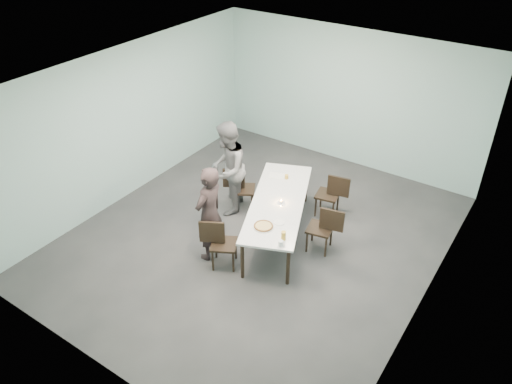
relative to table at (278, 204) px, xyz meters
The scene contains 16 objects.
ground 0.78m from the table, 138.38° to the right, with size 7.00×7.00×0.00m, color #333335.
room_shell 1.38m from the table, 138.38° to the right, with size 6.02×7.02×3.01m.
table is the anchor object (origin of this frame).
chair_near_left 1.29m from the table, 107.74° to the right, with size 0.65×0.57×0.87m.
chair_far_left 1.15m from the table, 161.99° to the left, with size 0.64×0.57×0.87m.
chair_near_right 0.91m from the table, ahead, with size 0.64×0.49×0.87m.
chair_far_right 1.25m from the table, 65.90° to the left, with size 0.64×0.49×0.87m.
diner_near 1.29m from the table, 121.24° to the right, with size 0.63×0.41×1.73m, color black.
diner_far 1.26m from the table, behind, with size 0.90×0.70×1.84m, color slate.
pizza 0.80m from the table, 75.69° to the right, with size 0.34×0.34×0.04m.
side_plate 0.64m from the table, 56.67° to the right, with size 0.18×0.18×0.01m, color white.
beer_glass 1.08m from the table, 53.92° to the right, with size 0.08×0.08×0.15m, color gold.
water_tumbler 1.23m from the table, 56.54° to the right, with size 0.08×0.08×0.09m, color silver.
tealight 0.10m from the table, 14.09° to the right, with size 0.06×0.06×0.05m.
amber_tumbler 0.79m from the table, 110.14° to the left, with size 0.07×0.07×0.08m, color gold.
menu 0.85m from the table, 123.06° to the left, with size 0.30×0.22×0.01m, color silver.
Camera 1 is at (3.97, -5.98, 5.63)m, focal length 35.00 mm.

